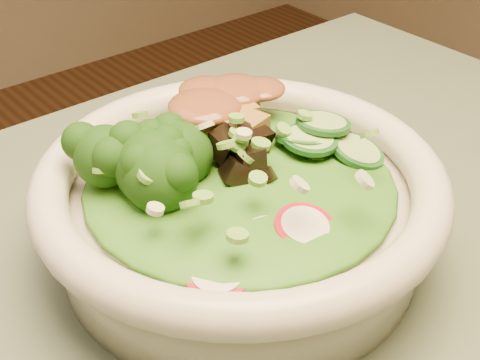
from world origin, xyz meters
TOP-DOWN VIEW (x-y plane):
  - salad_bowl at (0.22, 0.15)m, footprint 0.25×0.25m
  - lettuce_bed at (0.22, 0.15)m, footprint 0.19×0.19m
  - broccoli_florets at (0.17, 0.18)m, footprint 0.09×0.08m
  - radish_slices at (0.20, 0.10)m, footprint 0.11×0.06m
  - cucumber_slices at (0.28, 0.13)m, footprint 0.08×0.08m
  - mushroom_heap at (0.23, 0.16)m, footprint 0.08×0.08m
  - tofu_cubes at (0.25, 0.21)m, footprint 0.10×0.08m
  - peanut_sauce at (0.25, 0.21)m, footprint 0.07×0.05m
  - scallion_garnish at (0.22, 0.15)m, footprint 0.18×0.18m

SIDE VIEW (x-z plane):
  - salad_bowl at x=0.22m, z-range 0.75..0.82m
  - lettuce_bed at x=0.22m, z-range 0.80..0.82m
  - radish_slices at x=0.20m, z-range 0.80..0.82m
  - cucumber_slices at x=0.28m, z-range 0.80..0.83m
  - tofu_cubes at x=0.25m, z-range 0.80..0.83m
  - mushroom_heap at x=0.23m, z-range 0.80..0.84m
  - broccoli_florets at x=0.17m, z-range 0.80..0.84m
  - scallion_garnish at x=0.22m, z-range 0.82..0.84m
  - peanut_sauce at x=0.25m, z-range 0.82..0.84m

